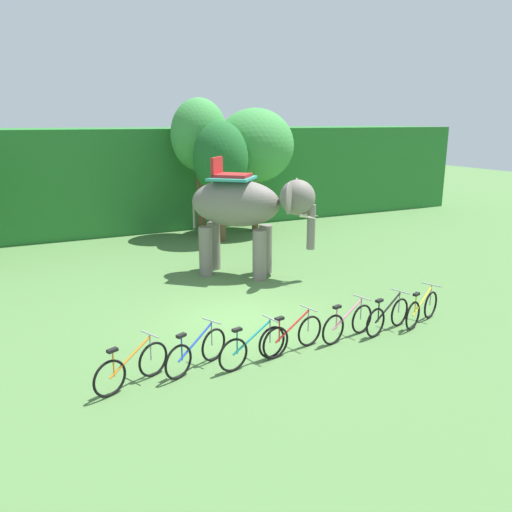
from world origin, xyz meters
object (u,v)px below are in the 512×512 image
(tree_center_right, at_px, (221,160))
(bike_blue, at_px, (196,352))
(bike_orange, at_px, (132,367))
(tree_center, at_px, (199,136))
(elephant, at_px, (246,208))
(bike_black, at_px, (388,316))
(tree_far_right, at_px, (255,146))
(bike_teal, at_px, (253,347))
(bike_red, at_px, (293,335))
(bike_yellow, at_px, (422,309))
(bike_pink, at_px, (348,323))

(tree_center_right, xyz_separation_m, bike_blue, (-4.74, -10.35, -2.98))
(bike_blue, bearing_deg, bike_orange, -175.62)
(tree_center, bearing_deg, elephant, -96.76)
(bike_orange, distance_m, bike_black, 6.06)
(bike_orange, xyz_separation_m, bike_blue, (1.32, 0.10, 0.00))
(elephant, distance_m, bike_black, 6.10)
(tree_far_right, bearing_deg, bike_teal, -115.83)
(bike_blue, distance_m, bike_red, 2.16)
(tree_center, xyz_separation_m, bike_yellow, (1.43, -11.99, -3.86))
(tree_center_right, bearing_deg, tree_center, 103.12)
(tree_center_right, relative_size, tree_far_right, 0.90)
(bike_red, distance_m, bike_black, 2.59)
(bike_red, bearing_deg, tree_far_right, 68.11)
(bike_red, bearing_deg, bike_yellow, 0.13)
(tree_far_right, relative_size, bike_orange, 3.44)
(bike_orange, relative_size, bike_blue, 1.01)
(bike_yellow, bearing_deg, tree_center_right, 95.88)
(tree_center_right, bearing_deg, bike_teal, -108.81)
(tree_far_right, bearing_deg, bike_black, -100.19)
(tree_center, distance_m, bike_orange, 13.80)
(bike_teal, height_order, bike_pink, same)
(tree_far_right, xyz_separation_m, bike_blue, (-6.84, -11.53, -3.43))
(tree_far_right, relative_size, elephant, 1.42)
(tree_far_right, xyz_separation_m, bike_yellow, (-1.02, -11.67, -3.43))
(tree_far_right, bearing_deg, bike_red, -111.89)
(tree_center_right, relative_size, bike_black, 2.96)
(bike_red, xyz_separation_m, bike_yellow, (3.67, 0.01, 0.00))
(tree_center, distance_m, tree_center_right, 1.78)
(tree_center_right, xyz_separation_m, bike_yellow, (1.08, -10.48, -2.98))
(tree_center, distance_m, bike_teal, 13.16)
(tree_center, relative_size, tree_center_right, 1.19)
(bike_red, bearing_deg, elephant, 75.34)
(bike_yellow, bearing_deg, bike_blue, 178.69)
(bike_black, bearing_deg, tree_center, 91.69)
(tree_center, height_order, bike_blue, tree_center)
(bike_red, bearing_deg, bike_pink, 2.38)
(bike_red, xyz_separation_m, bike_pink, (1.48, 0.06, 0.00))
(bike_pink, height_order, bike_yellow, same)
(tree_center, relative_size, bike_blue, 3.73)
(bike_pink, bearing_deg, elephant, 89.91)
(elephant, xyz_separation_m, bike_red, (-1.49, -5.71, -1.82))
(bike_orange, distance_m, bike_blue, 1.32)
(tree_center, height_order, bike_pink, tree_center)
(tree_center_right, height_order, bike_black, tree_center_right)
(elephant, relative_size, bike_orange, 2.42)
(tree_center_right, distance_m, bike_orange, 12.44)
(elephant, bearing_deg, bike_pink, -90.09)
(tree_center, bearing_deg, bike_pink, -93.61)
(tree_center, bearing_deg, bike_orange, -115.52)
(bike_blue, bearing_deg, tree_center, 69.68)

